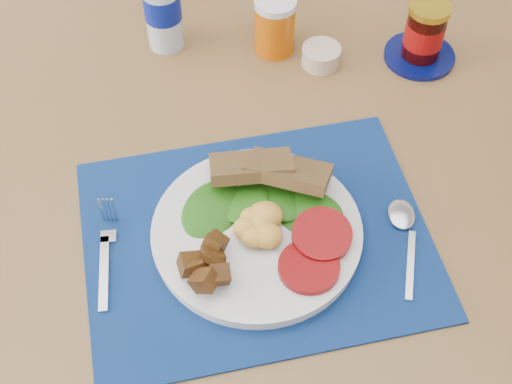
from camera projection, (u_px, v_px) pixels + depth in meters
table at (180, 177)px, 1.16m from camera, size 1.40×0.90×0.75m
placemat at (257, 238)px, 0.99m from camera, size 0.53×0.45×0.00m
breakfast_plate at (253, 231)px, 0.97m from camera, size 0.29×0.29×0.07m
fork at (107, 250)px, 0.97m from camera, size 0.03×0.17×0.00m
spoon at (404, 231)px, 0.99m from camera, size 0.04×0.16×0.00m
juice_glass at (275, 26)px, 1.20m from camera, size 0.07×0.07×0.10m
ramekin at (321, 56)px, 1.20m from camera, size 0.07×0.07×0.03m
jam_on_saucer at (424, 36)px, 1.18m from camera, size 0.12×0.12×0.11m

